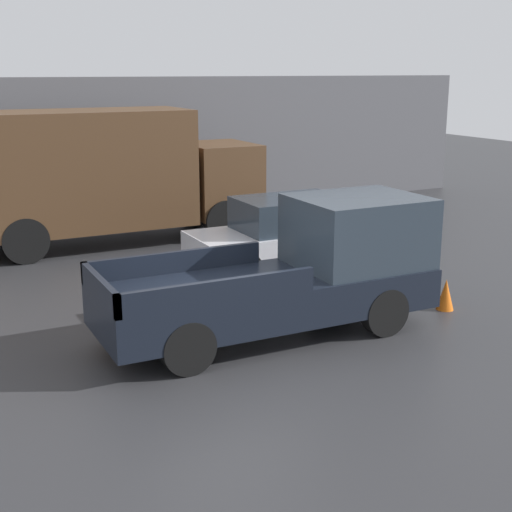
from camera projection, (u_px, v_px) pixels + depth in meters
ground_plane at (227, 351)px, 11.35m from camera, size 60.00×60.00×0.00m
building_wall at (66, 151)px, 20.49m from camera, size 28.00×0.15×4.14m
pickup_truck at (299, 272)px, 12.04m from camera, size 5.70×1.99×2.24m
car at (287, 233)px, 16.01m from camera, size 4.30×1.84×1.59m
delivery_truck at (93, 173)px, 17.76m from camera, size 8.02×2.34×3.39m
traffic_cone at (446, 295)px, 13.26m from camera, size 0.32×0.32×0.58m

